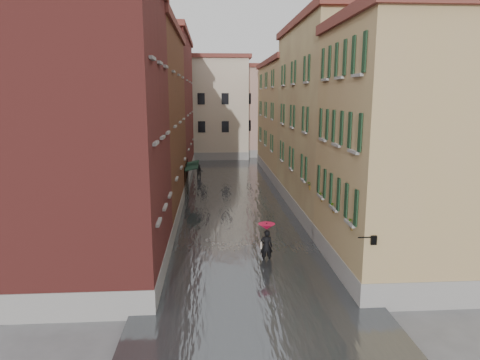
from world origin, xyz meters
name	(u,v)px	position (x,y,z in m)	size (l,w,h in m)	color
ground	(247,258)	(0.00, 0.00, 0.00)	(120.00, 120.00, 0.00)	#5C5B5E
floodwater	(234,198)	(0.00, 13.00, 0.10)	(10.00, 60.00, 0.20)	#4B4F53
building_left_near	(92,140)	(-7.00, -2.00, 6.50)	(6.00, 8.00, 13.00)	maroon
building_left_mid	(136,127)	(-7.00, 9.00, 6.25)	(6.00, 14.00, 12.50)	brown
building_left_far	(160,109)	(-7.00, 24.00, 7.00)	(6.00, 16.00, 14.00)	maroon
building_right_near	(400,154)	(7.00, -2.00, 5.75)	(6.00, 8.00, 11.50)	#A58B55
building_right_mid	(334,123)	(7.00, 9.00, 6.50)	(6.00, 14.00, 13.00)	tan
building_right_far	(294,121)	(7.00, 24.00, 5.75)	(6.00, 16.00, 11.50)	#A58B55
building_end_cream	(202,110)	(-3.00, 38.00, 6.50)	(12.00, 9.00, 13.00)	#B8AE92
building_end_pink	(266,113)	(6.00, 40.00, 6.00)	(10.00, 9.00, 12.00)	tan
awning_near	(191,168)	(-3.48, 14.32, 2.47)	(1.09, 3.17, 2.80)	#163223
awning_far	(192,165)	(-3.49, 15.90, 2.46)	(1.09, 2.76, 2.80)	#163223
wall_lantern	(373,240)	(4.33, -6.00, 3.01)	(0.71, 0.22, 0.35)	black
window_planters	(330,195)	(4.12, -0.72, 3.51)	(0.59, 8.51, 0.84)	brown
pedestrian_main	(266,240)	(0.95, -0.64, 1.21)	(0.89, 0.89, 2.06)	black
pedestrian_far	(199,172)	(-3.04, 21.90, 0.75)	(0.73, 0.57, 1.51)	black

